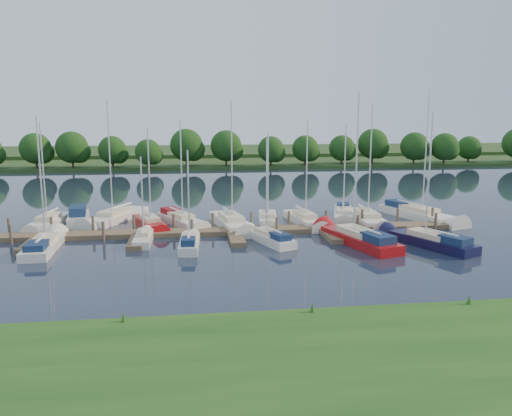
{
  "coord_description": "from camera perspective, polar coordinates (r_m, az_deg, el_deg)",
  "views": [
    {
      "loc": [
        -3.51,
        -34.38,
        10.1
      ],
      "look_at": [
        2.0,
        8.0,
        2.2
      ],
      "focal_mm": 35.0,
      "sensor_mm": 36.0,
      "label": 1
    }
  ],
  "objects": [
    {
      "name": "sailboat_n_0",
      "position": [
        49.92,
        -22.62,
        -1.69
      ],
      "size": [
        2.6,
        7.81,
        10.02
      ],
      "rotation": [
        0.0,
        0.0,
        3.02
      ],
      "color": "silver",
      "rests_on": "ground"
    },
    {
      "name": "ground",
      "position": [
        36.0,
        -1.52,
        -5.82
      ],
      "size": [
        260.0,
        260.0,
        0.0
      ],
      "primitive_type": "plane",
      "color": "#1A2435",
      "rests_on": "ground"
    },
    {
      "name": "sailboat_n_2",
      "position": [
        50.44,
        -15.87,
        -1.16
      ],
      "size": [
        5.57,
        9.24,
        12.0
      ],
      "rotation": [
        0.0,
        0.0,
        2.7
      ],
      "color": "silver",
      "rests_on": "ground"
    },
    {
      "name": "treeline",
      "position": [
        96.32,
        -5.94,
        6.83
      ],
      "size": [
        145.69,
        8.69,
        8.25
      ],
      "color": "#38281C",
      "rests_on": "ground"
    },
    {
      "name": "sailboat_s_5",
      "position": [
        41.6,
        19.22,
        -3.7
      ],
      "size": [
        4.88,
        8.31,
        10.88
      ],
      "rotation": [
        0.0,
        0.0,
        0.43
      ],
      "color": "black",
      "rests_on": "ground"
    },
    {
      "name": "sailboat_s_4",
      "position": [
        40.92,
        11.49,
        -3.54
      ],
      "size": [
        4.51,
        9.73,
        12.32
      ],
      "rotation": [
        0.0,
        0.0,
        0.28
      ],
      "color": "maroon",
      "rests_on": "ground"
    },
    {
      "name": "motorboat",
      "position": [
        51.16,
        -19.66,
        -1.1
      ],
      "size": [
        2.57,
        6.36,
        1.9
      ],
      "rotation": [
        0.0,
        0.0,
        3.29
      ],
      "color": "silver",
      "rests_on": "ground"
    },
    {
      "name": "dock",
      "position": [
        42.99,
        -2.52,
        -2.85
      ],
      "size": [
        40.0,
        6.0,
        0.4
      ],
      "color": "brown",
      "rests_on": "ground"
    },
    {
      "name": "sailboat_s_2",
      "position": [
        39.12,
        -7.61,
        -4.09
      ],
      "size": [
        1.69,
        6.04,
        7.94
      ],
      "rotation": [
        0.0,
        0.0,
        -0.05
      ],
      "color": "silver",
      "rests_on": "ground"
    },
    {
      "name": "sailboat_n_3",
      "position": [
        46.88,
        -11.97,
        -1.86
      ],
      "size": [
        3.62,
        7.37,
        9.46
      ],
      "rotation": [
        0.0,
        0.0,
        3.46
      ],
      "color": "maroon",
      "rests_on": "ground"
    },
    {
      "name": "sailboat_n_9",
      "position": [
        48.79,
        12.56,
        -1.39
      ],
      "size": [
        2.44,
        9.2,
        11.71
      ],
      "rotation": [
        0.0,
        0.0,
        3.11
      ],
      "color": "silver",
      "rests_on": "ground"
    },
    {
      "name": "far_shore",
      "position": [
        109.87,
        -5.57,
        5.31
      ],
      "size": [
        180.0,
        30.0,
        0.6
      ],
      "primitive_type": "cube",
      "color": "#254219",
      "rests_on": "ground"
    },
    {
      "name": "sailboat_s_1",
      "position": [
        41.51,
        -12.72,
        -3.48
      ],
      "size": [
        1.35,
        5.49,
        7.26
      ],
      "rotation": [
        0.0,
        0.0,
        -0.01
      ],
      "color": "silver",
      "rests_on": "ground"
    },
    {
      "name": "sailboat_n_8",
      "position": [
        51.1,
        9.93,
        -0.73
      ],
      "size": [
        3.53,
        7.66,
        9.66
      ],
      "rotation": [
        0.0,
        0.0,
        2.86
      ],
      "color": "silver",
      "rests_on": "ground"
    },
    {
      "name": "near_bank",
      "position": [
        21.14,
        3.17,
        -17.31
      ],
      "size": [
        90.0,
        10.0,
        0.5
      ],
      "primitive_type": "cube",
      "color": "#1B4C15",
      "rests_on": "ground"
    },
    {
      "name": "sailboat_s_3",
      "position": [
        40.54,
        1.47,
        -3.49
      ],
      "size": [
        3.53,
        6.72,
        8.73
      ],
      "rotation": [
        0.0,
        0.0,
        0.36
      ],
      "color": "silver",
      "rests_on": "ground"
    },
    {
      "name": "sailboat_n_5",
      "position": [
        46.01,
        -2.81,
        -1.86
      ],
      "size": [
        3.68,
        9.41,
        11.85
      ],
      "rotation": [
        0.0,
        0.0,
        3.33
      ],
      "color": "silver",
      "rests_on": "ground"
    },
    {
      "name": "sailboat_n_6",
      "position": [
        47.98,
        1.35,
        -1.35
      ],
      "size": [
        2.38,
        7.02,
        8.95
      ],
      "rotation": [
        0.0,
        0.0,
        3.02
      ],
      "color": "silver",
      "rests_on": "ground"
    },
    {
      "name": "sailboat_n_7",
      "position": [
        47.63,
        5.59,
        -1.48
      ],
      "size": [
        2.8,
        7.92,
        10.1
      ],
      "rotation": [
        0.0,
        0.0,
        3.29
      ],
      "color": "silver",
      "rests_on": "ground"
    },
    {
      "name": "mooring_pilings",
      "position": [
        43.99,
        -2.65,
        -2.01
      ],
      "size": [
        38.24,
        2.84,
        2.0
      ],
      "color": "#473D33",
      "rests_on": "ground"
    },
    {
      "name": "distant_hill",
      "position": [
        134.75,
        -5.93,
        6.42
      ],
      "size": [
        220.0,
        40.0,
        1.4
      ],
      "primitive_type": "cube",
      "color": "#2F4C21",
      "rests_on": "ground"
    },
    {
      "name": "sailboat_s_0",
      "position": [
        41.72,
        -23.0,
        -3.95
      ],
      "size": [
        2.22,
        8.27,
        10.43
      ],
      "rotation": [
        0.0,
        0.0,
        0.04
      ],
      "color": "silver",
      "rests_on": "ground"
    },
    {
      "name": "sailboat_n_10",
      "position": [
        52.43,
        18.08,
        -0.78
      ],
      "size": [
        5.0,
        10.33,
        13.03
      ],
      "rotation": [
        0.0,
        0.0,
        3.45
      ],
      "color": "silver",
      "rests_on": "ground"
    },
    {
      "name": "sailboat_n_4",
      "position": [
        47.69,
        -8.59,
        -1.47
      ],
      "size": [
        4.9,
        7.68,
        10.2
      ],
      "rotation": [
        0.0,
        0.0,
        3.62
      ],
      "color": "silver",
      "rests_on": "ground"
    }
  ]
}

